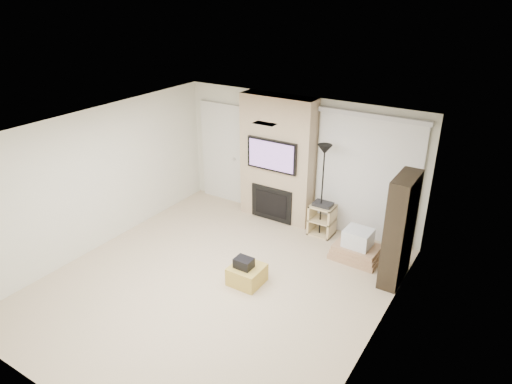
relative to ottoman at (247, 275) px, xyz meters
The scene contains 16 objects.
floor 0.52m from the ottoman, 143.17° to the right, with size 5.00×5.50×0.00m, color beige.
ceiling 2.40m from the ottoman, 143.17° to the right, with size 5.00×5.50×0.00m, color white.
wall_back 2.72m from the ottoman, 99.19° to the left, with size 5.00×2.50×0.00m, color silver.
wall_front 3.26m from the ottoman, 97.42° to the right, with size 5.00×2.50×0.00m, color silver.
wall_left 3.11m from the ottoman, behind, with size 5.50×2.50×0.00m, color silver.
wall_right 2.39m from the ottoman, ahead, with size 5.50×2.50×0.00m, color silver.
hvac_vent 2.40m from the ottoman, 89.64° to the left, with size 0.35×0.18×0.01m, color silver.
ottoman is the anchor object (origin of this frame).
black_bag 0.24m from the ottoman, 126.98° to the right, with size 0.28×0.22×0.16m, color black.
fireplace_wall 2.60m from the ottoman, 108.42° to the left, with size 1.50×0.47×2.50m.
entry_door 3.39m from the ottoman, 132.27° to the left, with size 1.02×0.11×2.14m.
vertical_blinds 2.83m from the ottoman, 67.33° to the left, with size 1.98×0.10×2.37m.
floor_lamp 2.42m from the ottoman, 81.18° to the left, with size 0.27×0.27×1.79m.
av_stand 2.11m from the ottoman, 80.71° to the left, with size 0.45×0.38×0.66m.
box_stack 2.03m from the ottoman, 53.09° to the left, with size 0.85×0.65×0.55m.
bookshelf 2.48m from the ottoman, 34.75° to the left, with size 0.30×0.80×1.80m.
Camera 1 is at (3.74, -4.75, 4.34)m, focal length 32.00 mm.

